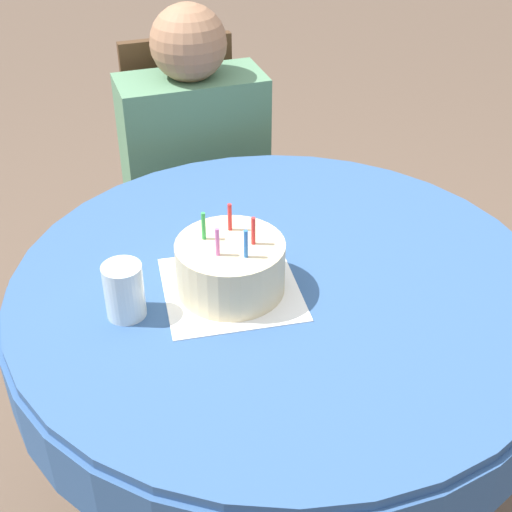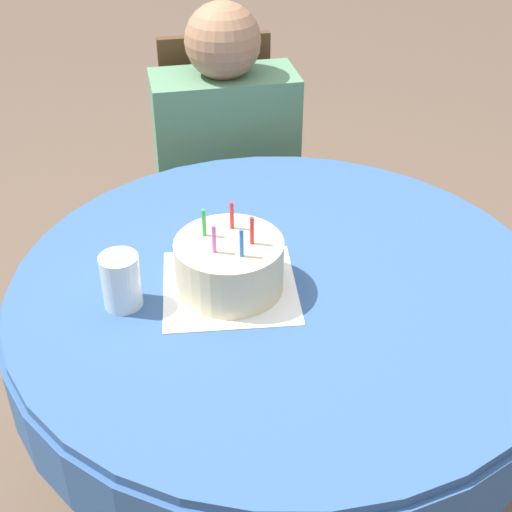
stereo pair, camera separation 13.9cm
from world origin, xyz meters
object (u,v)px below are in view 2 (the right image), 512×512
at_px(chair, 223,189).
at_px(person, 227,155).
at_px(birthday_cake, 229,265).
at_px(drinking_glass, 121,281).

bearing_deg(chair, person, -90.00).
xyz_separation_m(birthday_cake, drinking_glass, (-0.21, -0.03, 0.00)).
bearing_deg(drinking_glass, chair, 75.14).
bearing_deg(person, drinking_glass, -113.18).
bearing_deg(birthday_cake, chair, 88.09).
xyz_separation_m(person, drinking_glass, (-0.24, -0.79, 0.14)).
xyz_separation_m(person, birthday_cake, (-0.04, -0.76, 0.14)).
distance_m(birthday_cake, drinking_glass, 0.21).
height_order(chair, drinking_glass, chair).
xyz_separation_m(chair, person, (0.01, -0.09, 0.16)).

